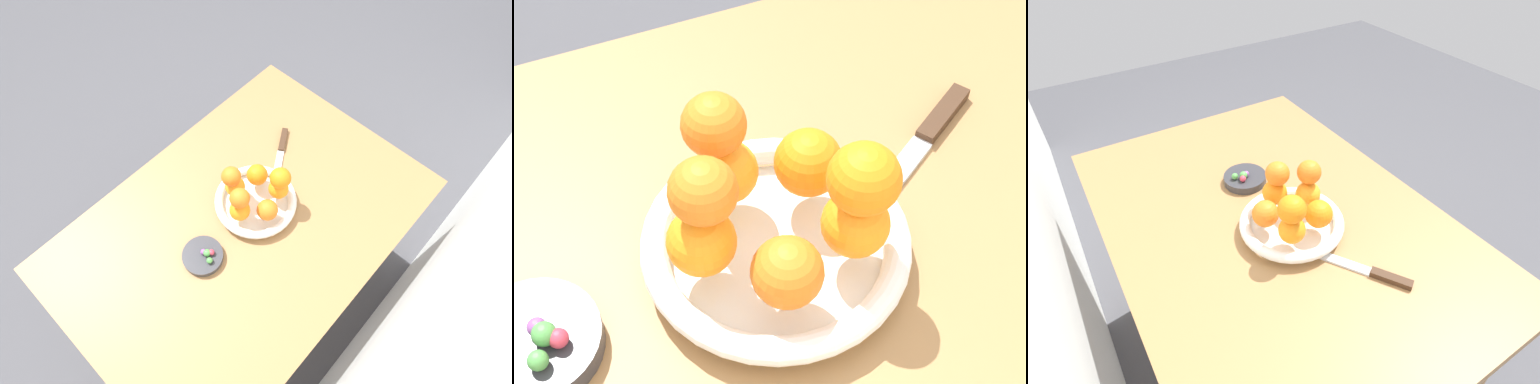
% 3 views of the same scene
% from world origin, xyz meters
% --- Properties ---
extents(ground_plane, '(6.00, 6.00, 0.00)m').
position_xyz_m(ground_plane, '(0.00, 0.00, 0.00)').
color(ground_plane, '#4C4C51').
extents(wall_back, '(4.00, 0.05, 2.50)m').
position_xyz_m(wall_back, '(0.00, 0.52, 1.25)').
color(wall_back, silver).
rests_on(wall_back, ground_plane).
extents(dining_table, '(1.10, 0.76, 0.74)m').
position_xyz_m(dining_table, '(0.00, 0.00, 0.65)').
color(dining_table, '#9E7042').
rests_on(dining_table, ground_plane).
extents(fruit_bowl, '(0.25, 0.25, 0.04)m').
position_xyz_m(fruit_bowl, '(-0.07, -0.01, 0.76)').
color(fruit_bowl, white).
rests_on(fruit_bowl, dining_table).
extents(candy_dish, '(0.12, 0.12, 0.02)m').
position_xyz_m(candy_dish, '(0.16, -0.01, 0.75)').
color(candy_dish, '#333338').
rests_on(candy_dish, dining_table).
extents(orange_0, '(0.06, 0.06, 0.06)m').
position_xyz_m(orange_0, '(-0.12, -0.05, 0.81)').
color(orange_0, orange).
rests_on(orange_0, fruit_bowl).
extents(orange_1, '(0.06, 0.06, 0.06)m').
position_xyz_m(orange_1, '(-0.05, -0.08, 0.81)').
color(orange_1, orange).
rests_on(orange_1, fruit_bowl).
extents(orange_2, '(0.06, 0.06, 0.06)m').
position_xyz_m(orange_2, '(0.00, -0.01, 0.81)').
color(orange_2, orange).
rests_on(orange_2, fruit_bowl).
extents(orange_3, '(0.06, 0.06, 0.06)m').
position_xyz_m(orange_3, '(-0.05, 0.05, 0.81)').
color(orange_3, orange).
rests_on(orange_3, fruit_bowl).
extents(orange_4, '(0.06, 0.06, 0.06)m').
position_xyz_m(orange_4, '(-0.13, 0.02, 0.81)').
color(orange_4, orange).
rests_on(orange_4, fruit_bowl).
extents(orange_5, '(0.06, 0.06, 0.06)m').
position_xyz_m(orange_5, '(-0.13, 0.03, 0.87)').
color(orange_5, orange).
rests_on(orange_5, orange_4).
extents(orange_6, '(0.06, 0.06, 0.06)m').
position_xyz_m(orange_6, '(-0.04, -0.08, 0.87)').
color(orange_6, orange).
rests_on(orange_6, orange_1).
extents(orange_7, '(0.06, 0.06, 0.06)m').
position_xyz_m(orange_7, '(-0.01, -0.02, 0.87)').
color(orange_7, orange).
rests_on(orange_7, orange_2).
extents(candy_ball_0, '(0.02, 0.02, 0.02)m').
position_xyz_m(candy_ball_0, '(0.14, 0.01, 0.77)').
color(candy_ball_0, '#C6384C').
rests_on(candy_ball_0, candy_dish).
extents(candy_ball_1, '(0.02, 0.02, 0.02)m').
position_xyz_m(candy_ball_1, '(0.15, -0.00, 0.77)').
color(candy_ball_1, '#4C9947').
rests_on(candy_ball_1, candy_dish).
extents(candy_ball_2, '(0.02, 0.02, 0.02)m').
position_xyz_m(candy_ball_2, '(0.16, 0.02, 0.77)').
color(candy_ball_2, '#4C9947').
rests_on(candy_ball_2, candy_dish).
extents(candy_ball_3, '(0.02, 0.02, 0.02)m').
position_xyz_m(candy_ball_3, '(0.15, -0.01, 0.77)').
color(candy_ball_3, '#8C4C99').
rests_on(candy_ball_3, candy_dish).
extents(knife, '(0.23, 0.16, 0.01)m').
position_xyz_m(knife, '(-0.26, -0.08, 0.75)').
color(knife, '#3F2819').
rests_on(knife, dining_table).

